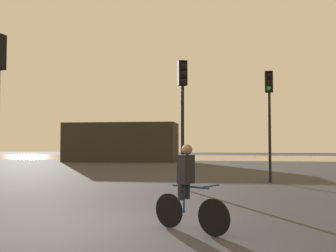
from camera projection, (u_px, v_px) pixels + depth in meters
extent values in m
plane|color=#333338|center=(104.00, 228.00, 7.19)|extent=(120.00, 120.00, 0.00)
cube|color=#9E937F|center=(204.00, 157.00, 42.98)|extent=(80.00, 16.00, 0.01)
cube|color=#2D2823|center=(122.00, 142.00, 34.21)|extent=(10.04, 4.00, 3.48)
cylinder|color=black|center=(183.00, 137.00, 13.39)|extent=(0.12, 0.12, 3.72)
cube|color=black|center=(182.00, 73.00, 13.50)|extent=(0.38, 0.33, 0.90)
cylinder|color=black|center=(183.00, 64.00, 13.38)|extent=(0.19, 0.09, 0.19)
cube|color=black|center=(183.00, 61.00, 13.37)|extent=(0.22, 0.18, 0.02)
cylinder|color=black|center=(183.00, 72.00, 13.37)|extent=(0.19, 0.09, 0.19)
cube|color=black|center=(183.00, 69.00, 13.35)|extent=(0.22, 0.18, 0.02)
cylinder|color=black|center=(183.00, 80.00, 13.36)|extent=(0.19, 0.09, 0.19)
cube|color=black|center=(183.00, 77.00, 13.34)|extent=(0.22, 0.18, 0.02)
cylinder|color=black|center=(270.00, 137.00, 15.71)|extent=(0.12, 0.12, 3.79)
cube|color=black|center=(269.00, 82.00, 15.82)|extent=(0.36, 0.30, 0.90)
cylinder|color=black|center=(269.00, 74.00, 15.71)|extent=(0.19, 0.07, 0.19)
cube|color=black|center=(269.00, 72.00, 15.69)|extent=(0.21, 0.16, 0.02)
cylinder|color=black|center=(269.00, 81.00, 15.69)|extent=(0.19, 0.07, 0.19)
cube|color=black|center=(269.00, 79.00, 15.68)|extent=(0.21, 0.16, 0.02)
cylinder|color=green|center=(269.00, 88.00, 15.68)|extent=(0.19, 0.07, 0.19)
cube|color=black|center=(269.00, 85.00, 15.67)|extent=(0.21, 0.16, 0.02)
cylinder|color=black|center=(214.00, 217.00, 6.59)|extent=(0.58, 0.39, 0.66)
cylinder|color=black|center=(169.00, 210.00, 7.28)|extent=(0.58, 0.39, 0.66)
cylinder|color=navy|center=(190.00, 187.00, 6.96)|extent=(0.73, 0.49, 0.04)
cylinder|color=navy|center=(184.00, 198.00, 7.05)|extent=(0.04, 0.04, 0.55)
cylinder|color=navy|center=(211.00, 186.00, 6.65)|extent=(0.27, 0.40, 0.03)
cylinder|color=black|center=(180.00, 184.00, 6.99)|extent=(0.11, 0.11, 0.60)
cylinder|color=black|center=(187.00, 183.00, 7.14)|extent=(0.11, 0.11, 0.60)
cube|color=black|center=(186.00, 169.00, 7.04)|extent=(0.33, 0.36, 0.54)
sphere|color=#846047|center=(187.00, 150.00, 7.04)|extent=(0.20, 0.20, 0.20)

